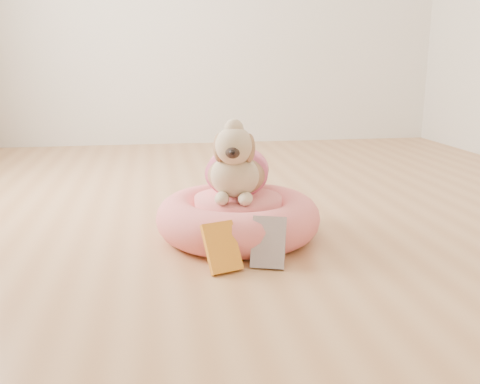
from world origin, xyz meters
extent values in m
plane|color=#B57D4B|center=(0.00, 0.00, 0.00)|extent=(4.50, 4.50, 0.00)
cylinder|color=#E36C59|center=(-0.19, -0.37, 0.05)|extent=(0.50, 0.50, 0.10)
torus|color=#E36C59|center=(-0.19, -0.37, 0.09)|extent=(0.68, 0.68, 0.18)
cylinder|color=#E36C59|center=(-0.19, -0.37, 0.13)|extent=(0.36, 0.36, 0.09)
cube|color=gold|center=(-0.31, -0.72, 0.08)|extent=(0.15, 0.14, 0.17)
cube|color=white|center=(-0.14, -0.71, 0.09)|extent=(0.15, 0.13, 0.18)
camera|label=1|loc=(-0.53, -2.49, 0.73)|focal=40.00mm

